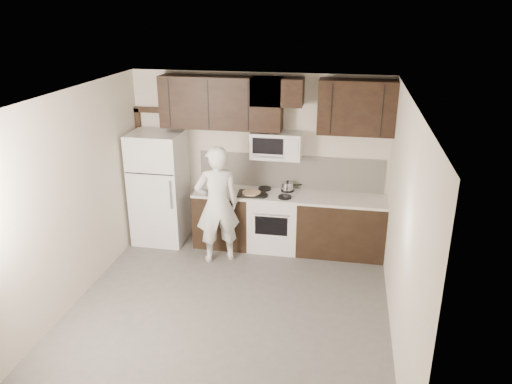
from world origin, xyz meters
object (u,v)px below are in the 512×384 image
(microwave, at_px, (276,145))
(refrigerator, at_px, (159,188))
(stove, at_px, (274,220))
(person, at_px, (217,205))

(microwave, distance_m, refrigerator, 2.00)
(microwave, relative_size, refrigerator, 0.42)
(stove, bearing_deg, microwave, 90.10)
(microwave, height_order, refrigerator, microwave)
(refrigerator, bearing_deg, stove, 1.51)
(stove, distance_m, refrigerator, 1.90)
(stove, xyz_separation_m, refrigerator, (-1.85, -0.05, 0.44))
(stove, height_order, microwave, microwave)
(refrigerator, height_order, person, refrigerator)
(stove, xyz_separation_m, person, (-0.76, -0.56, 0.43))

